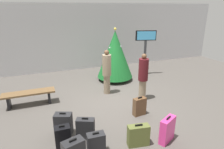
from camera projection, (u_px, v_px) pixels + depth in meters
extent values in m
plane|color=#514C47|center=(116.00, 99.00, 7.11)|extent=(16.00, 16.00, 0.00)
cube|color=silver|center=(86.00, 37.00, 10.33)|extent=(16.00, 0.20, 3.39)
cylinder|color=#4C3319|center=(115.00, 78.00, 9.06)|extent=(0.12, 0.12, 0.16)
cone|color=#196628|center=(115.00, 54.00, 8.70)|extent=(1.59, 1.59, 2.09)
sphere|color=#F2D84C|center=(115.00, 29.00, 8.34)|extent=(0.12, 0.12, 0.12)
sphere|color=yellow|center=(120.00, 48.00, 8.79)|extent=(0.08, 0.08, 0.08)
sphere|color=silver|center=(110.00, 48.00, 8.46)|extent=(0.08, 0.08, 0.08)
sphere|color=blue|center=(113.00, 45.00, 8.78)|extent=(0.08, 0.08, 0.08)
sphere|color=silver|center=(121.00, 46.00, 8.53)|extent=(0.08, 0.08, 0.08)
cylinder|color=#333338|center=(145.00, 58.00, 9.51)|extent=(0.12, 0.12, 1.69)
cube|color=black|center=(146.00, 35.00, 9.16)|extent=(0.97, 0.33, 0.47)
cube|color=#4CB2F2|center=(146.00, 36.00, 9.12)|extent=(0.86, 0.24, 0.40)
cube|color=brown|center=(29.00, 93.00, 6.58)|extent=(1.69, 0.44, 0.06)
cube|color=black|center=(9.00, 102.00, 6.44)|extent=(0.08, 0.35, 0.42)
cube|color=black|center=(49.00, 96.00, 6.87)|extent=(0.08, 0.35, 0.42)
cylinder|color=gray|center=(107.00, 84.00, 7.53)|extent=(0.25, 0.25, 0.74)
cylinder|color=gray|center=(107.00, 65.00, 7.29)|extent=(0.47, 0.47, 0.79)
sphere|color=brown|center=(107.00, 52.00, 7.13)|extent=(0.18, 0.18, 0.18)
cylinder|color=gray|center=(142.00, 90.00, 7.06)|extent=(0.26, 0.26, 0.73)
cylinder|color=#4C1419|center=(143.00, 70.00, 6.81)|extent=(0.47, 0.47, 0.78)
sphere|color=brown|center=(144.00, 56.00, 6.66)|extent=(0.18, 0.18, 0.18)
cube|color=#232326|center=(96.00, 144.00, 4.42)|extent=(0.41, 0.25, 0.52)
cube|color=black|center=(96.00, 133.00, 4.32)|extent=(0.14, 0.04, 0.04)
cube|color=brown|center=(139.00, 107.00, 6.02)|extent=(0.42, 0.23, 0.56)
cube|color=black|center=(140.00, 98.00, 5.92)|extent=(0.14, 0.05, 0.04)
cube|color=#59602D|center=(138.00, 135.00, 4.69)|extent=(0.54, 0.29, 0.53)
cube|color=black|center=(139.00, 125.00, 4.59)|extent=(0.18, 0.06, 0.04)
cube|color=black|center=(63.00, 139.00, 4.48)|extent=(0.35, 0.24, 0.64)
cube|color=black|center=(62.00, 126.00, 4.37)|extent=(0.12, 0.03, 0.04)
cube|color=#E5388C|center=(167.00, 130.00, 4.81)|extent=(0.53, 0.39, 0.64)
cube|color=black|center=(169.00, 118.00, 4.70)|extent=(0.17, 0.11, 0.04)
cube|color=black|center=(73.00, 140.00, 3.81)|extent=(0.15, 0.07, 0.04)
cube|color=#232326|center=(64.00, 124.00, 5.09)|extent=(0.51, 0.41, 0.59)
cube|color=black|center=(63.00, 113.00, 4.99)|extent=(0.15, 0.08, 0.04)
cube|color=#232326|center=(86.00, 128.00, 4.96)|extent=(0.50, 0.38, 0.54)
cube|color=black|center=(85.00, 119.00, 4.86)|extent=(0.16, 0.09, 0.04)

